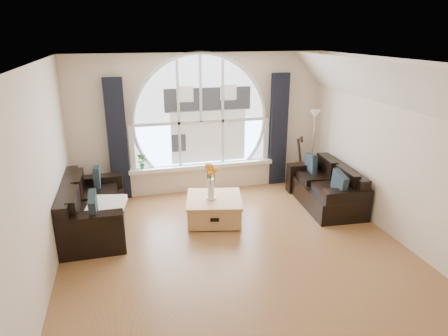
# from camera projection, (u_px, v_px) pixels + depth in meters

# --- Properties ---
(ground) EXTENTS (5.00, 5.50, 0.01)m
(ground) POSITION_uv_depth(u_px,v_px,m) (240.00, 257.00, 5.66)
(ground) COLOR brown
(ground) RESTS_ON ground
(ceiling) EXTENTS (5.00, 5.50, 0.01)m
(ceiling) POSITION_uv_depth(u_px,v_px,m) (242.00, 63.00, 4.77)
(ceiling) COLOR silver
(ceiling) RESTS_ON ground
(wall_back) EXTENTS (5.00, 0.01, 2.70)m
(wall_back) POSITION_uv_depth(u_px,v_px,m) (201.00, 124.00, 7.73)
(wall_back) COLOR beige
(wall_back) RESTS_ON ground
(wall_front) EXTENTS (5.00, 0.01, 2.70)m
(wall_front) POSITION_uv_depth(u_px,v_px,m) (356.00, 296.00, 2.70)
(wall_front) COLOR beige
(wall_front) RESTS_ON ground
(wall_left) EXTENTS (0.01, 5.50, 2.70)m
(wall_left) POSITION_uv_depth(u_px,v_px,m) (37.00, 186.00, 4.63)
(wall_left) COLOR beige
(wall_left) RESTS_ON ground
(wall_right) EXTENTS (0.01, 5.50, 2.70)m
(wall_right) POSITION_uv_depth(u_px,v_px,m) (403.00, 154.00, 5.81)
(wall_right) COLOR beige
(wall_right) RESTS_ON ground
(attic_slope) EXTENTS (0.92, 5.50, 0.72)m
(attic_slope) POSITION_uv_depth(u_px,v_px,m) (395.00, 86.00, 5.41)
(attic_slope) COLOR silver
(attic_slope) RESTS_ON ground
(arched_window) EXTENTS (2.60, 0.06, 2.15)m
(arched_window) POSITION_uv_depth(u_px,v_px,m) (201.00, 110.00, 7.61)
(arched_window) COLOR silver
(arched_window) RESTS_ON wall_back
(window_sill) EXTENTS (2.90, 0.22, 0.08)m
(window_sill) POSITION_uv_depth(u_px,v_px,m) (202.00, 166.00, 7.92)
(window_sill) COLOR white
(window_sill) RESTS_ON wall_back
(window_frame) EXTENTS (2.76, 0.08, 2.15)m
(window_frame) POSITION_uv_depth(u_px,v_px,m) (201.00, 110.00, 7.59)
(window_frame) COLOR white
(window_frame) RESTS_ON wall_back
(neighbor_house) EXTENTS (1.70, 0.02, 1.50)m
(neighbor_house) POSITION_uv_depth(u_px,v_px,m) (208.00, 116.00, 7.68)
(neighbor_house) COLOR silver
(neighbor_house) RESTS_ON wall_back
(curtain_left) EXTENTS (0.35, 0.12, 2.30)m
(curtain_left) POSITION_uv_depth(u_px,v_px,m) (118.00, 140.00, 7.31)
(curtain_left) COLOR black
(curtain_left) RESTS_ON ground
(curtain_right) EXTENTS (0.35, 0.12, 2.30)m
(curtain_right) POSITION_uv_depth(u_px,v_px,m) (278.00, 130.00, 8.06)
(curtain_right) COLOR black
(curtain_right) RESTS_ON ground
(sofa_left) EXTENTS (0.94, 1.85, 0.82)m
(sofa_left) POSITION_uv_depth(u_px,v_px,m) (94.00, 207.00, 6.32)
(sofa_left) COLOR black
(sofa_left) RESTS_ON ground
(sofa_right) EXTENTS (0.95, 1.73, 0.74)m
(sofa_right) POSITION_uv_depth(u_px,v_px,m) (326.00, 185.00, 7.24)
(sofa_right) COLOR black
(sofa_right) RESTS_ON ground
(coffee_chest) EXTENTS (1.08, 1.08, 0.45)m
(coffee_chest) POSITION_uv_depth(u_px,v_px,m) (214.00, 208.00, 6.70)
(coffee_chest) COLOR #A97E49
(coffee_chest) RESTS_ON ground
(throw_blanket) EXTENTS (0.65, 0.65, 0.10)m
(throw_blanket) POSITION_uv_depth(u_px,v_px,m) (107.00, 205.00, 6.13)
(throw_blanket) COLOR silver
(throw_blanket) RESTS_ON sofa_left
(vase_flowers) EXTENTS (0.24, 0.24, 0.70)m
(vase_flowers) POSITION_uv_depth(u_px,v_px,m) (211.00, 177.00, 6.48)
(vase_flowers) COLOR white
(vase_flowers) RESTS_ON coffee_chest
(floor_lamp) EXTENTS (0.24, 0.24, 1.60)m
(floor_lamp) POSITION_uv_depth(u_px,v_px,m) (312.00, 149.00, 8.01)
(floor_lamp) COLOR #B2B2B2
(floor_lamp) RESTS_ON ground
(guitar) EXTENTS (0.43, 0.37, 1.06)m
(guitar) POSITION_uv_depth(u_px,v_px,m) (298.00, 160.00, 8.21)
(guitar) COLOR #92602A
(guitar) RESTS_ON ground
(potted_plant) EXTENTS (0.17, 0.12, 0.32)m
(potted_plant) POSITION_uv_depth(u_px,v_px,m) (142.00, 161.00, 7.57)
(potted_plant) COLOR #1E6023
(potted_plant) RESTS_ON window_sill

